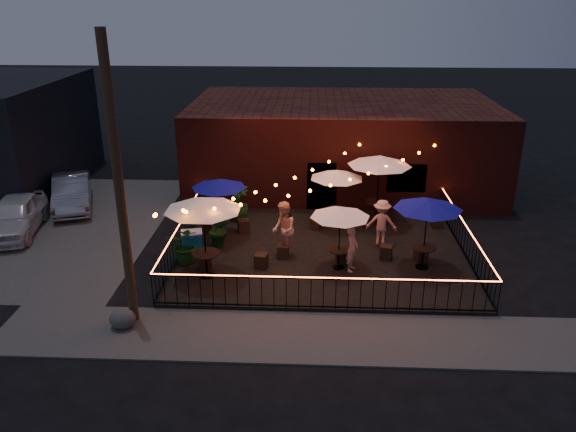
# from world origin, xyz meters

# --- Properties ---
(ground) EXTENTS (110.00, 110.00, 0.00)m
(ground) POSITION_xyz_m (0.00, 0.00, 0.00)
(ground) COLOR black
(ground) RESTS_ON ground
(patio) EXTENTS (10.00, 8.00, 0.15)m
(patio) POSITION_xyz_m (0.00, 2.00, 0.07)
(patio) COLOR black
(patio) RESTS_ON ground
(sidewalk) EXTENTS (18.00, 2.50, 0.05)m
(sidewalk) POSITION_xyz_m (0.00, -3.25, 0.03)
(sidewalk) COLOR #484443
(sidewalk) RESTS_ON ground
(parking_lot) EXTENTS (11.00, 12.00, 0.02)m
(parking_lot) POSITION_xyz_m (-12.00, 4.00, 0.01)
(parking_lot) COLOR #484443
(parking_lot) RESTS_ON ground
(brick_building) EXTENTS (14.00, 8.00, 4.00)m
(brick_building) POSITION_xyz_m (1.00, 9.99, 2.00)
(brick_building) COLOR #3E1311
(brick_building) RESTS_ON ground
(utility_pole) EXTENTS (0.26, 0.26, 8.00)m
(utility_pole) POSITION_xyz_m (-5.40, -2.60, 4.00)
(utility_pole) COLOR #3D2E18
(utility_pole) RESTS_ON ground
(fence_front) EXTENTS (10.00, 0.04, 1.04)m
(fence_front) POSITION_xyz_m (0.00, -2.00, 0.66)
(fence_front) COLOR black
(fence_front) RESTS_ON patio
(fence_left) EXTENTS (0.04, 8.00, 1.04)m
(fence_left) POSITION_xyz_m (-5.00, 2.00, 0.66)
(fence_left) COLOR black
(fence_left) RESTS_ON patio
(fence_right) EXTENTS (0.04, 8.00, 1.04)m
(fence_right) POSITION_xyz_m (5.00, 2.00, 0.66)
(fence_right) COLOR black
(fence_right) RESTS_ON patio
(festoon_lights) EXTENTS (10.02, 8.72, 1.32)m
(festoon_lights) POSITION_xyz_m (-1.01, 1.70, 2.52)
(festoon_lights) COLOR #FA5A03
(festoon_lights) RESTS_ON ground
(cafe_table_0) EXTENTS (3.20, 3.20, 2.70)m
(cafe_table_0) POSITION_xyz_m (-3.75, -0.13, 2.61)
(cafe_table_0) COLOR black
(cafe_table_0) RESTS_ON patio
(cafe_table_1) EXTENTS (2.04, 2.04, 2.24)m
(cafe_table_1) POSITION_xyz_m (-3.80, 3.14, 2.20)
(cafe_table_1) COLOR black
(cafe_table_1) RESTS_ON patio
(cafe_table_2) EXTENTS (2.21, 2.21, 2.16)m
(cafe_table_2) POSITION_xyz_m (0.54, 0.65, 2.12)
(cafe_table_2) COLOR black
(cafe_table_2) RESTS_ON patio
(cafe_table_3) EXTENTS (2.63, 2.63, 2.28)m
(cafe_table_3) POSITION_xyz_m (0.55, 4.33, 2.24)
(cafe_table_3) COLOR black
(cafe_table_3) RESTS_ON patio
(cafe_table_4) EXTENTS (2.36, 2.36, 2.46)m
(cafe_table_4) POSITION_xyz_m (3.35, 0.81, 2.40)
(cafe_table_4) COLOR black
(cafe_table_4) RESTS_ON patio
(cafe_table_5) EXTENTS (2.88, 2.88, 2.74)m
(cafe_table_5) POSITION_xyz_m (2.20, 4.80, 2.65)
(cafe_table_5) COLOR black
(cafe_table_5) RESTS_ON patio
(bistro_chair_0) EXTENTS (0.48, 0.48, 0.44)m
(bistro_chair_0) POSITION_xyz_m (-3.91, 0.39, 0.37)
(bistro_chair_0) COLOR black
(bistro_chair_0) RESTS_ON patio
(bistro_chair_1) EXTENTS (0.47, 0.47, 0.48)m
(bistro_chair_1) POSITION_xyz_m (-2.04, 0.58, 0.39)
(bistro_chair_1) COLOR black
(bistro_chair_1) RESTS_ON patio
(bistro_chair_2) EXTENTS (0.46, 0.46, 0.42)m
(bistro_chair_2) POSITION_xyz_m (-4.44, 3.52, 0.36)
(bistro_chair_2) COLOR black
(bistro_chair_2) RESTS_ON patio
(bistro_chair_3) EXTENTS (0.52, 0.52, 0.49)m
(bistro_chair_3) POSITION_xyz_m (-2.99, 3.51, 0.40)
(bistro_chair_3) COLOR black
(bistro_chair_3) RESTS_ON patio
(bistro_chair_4) EXTENTS (0.43, 0.43, 0.46)m
(bistro_chair_4) POSITION_xyz_m (-1.35, 1.35, 0.38)
(bistro_chair_4) COLOR black
(bistro_chair_4) RESTS_ON patio
(bistro_chair_5) EXTENTS (0.44, 0.44, 0.46)m
(bistro_chair_5) POSITION_xyz_m (0.66, 0.97, 0.38)
(bistro_chair_5) COLOR black
(bistro_chair_5) RESTS_ON patio
(bistro_chair_6) EXTENTS (0.50, 0.50, 0.48)m
(bistro_chair_6) POSITION_xyz_m (-0.22, 3.96, 0.39)
(bistro_chair_6) COLOR black
(bistro_chair_6) RESTS_ON patio
(bistro_chair_7) EXTENTS (0.50, 0.50, 0.45)m
(bistro_chair_7) POSITION_xyz_m (1.50, 4.17, 0.37)
(bistro_chair_7) COLOR black
(bistro_chair_7) RESTS_ON patio
(bistro_chair_8) EXTENTS (0.48, 0.48, 0.47)m
(bistro_chair_8) POSITION_xyz_m (2.22, 1.46, 0.39)
(bistro_chair_8) COLOR black
(bistro_chair_8) RESTS_ON patio
(bistro_chair_9) EXTENTS (0.48, 0.48, 0.45)m
(bistro_chair_9) POSITION_xyz_m (3.38, 1.27, 0.37)
(bistro_chair_9) COLOR black
(bistro_chair_9) RESTS_ON patio
(bistro_chair_10) EXTENTS (0.38, 0.38, 0.40)m
(bistro_chair_10) POSITION_xyz_m (2.43, 4.57, 0.35)
(bistro_chair_10) COLOR black
(bistro_chair_10) RESTS_ON patio
(bistro_chair_11) EXTENTS (0.41, 0.41, 0.46)m
(bistro_chair_11) POSITION_xyz_m (4.52, 4.31, 0.38)
(bistro_chair_11) COLOR black
(bistro_chair_11) RESTS_ON patio
(patron_a) EXTENTS (0.52, 0.64, 1.54)m
(patron_a) POSITION_xyz_m (0.96, 0.51, 0.92)
(patron_a) COLOR #C8AC89
(patron_a) RESTS_ON patio
(patron_b) EXTENTS (0.94, 1.10, 1.98)m
(patron_b) POSITION_xyz_m (-1.34, 1.51, 1.14)
(patron_b) COLOR #DDA28F
(patron_b) RESTS_ON patio
(patron_c) EXTENTS (1.18, 0.78, 1.71)m
(patron_c) POSITION_xyz_m (2.15, 2.63, 1.00)
(patron_c) COLOR beige
(patron_c) RESTS_ON patio
(potted_shrub_a) EXTENTS (1.28, 1.14, 1.33)m
(potted_shrub_a) POSITION_xyz_m (-4.60, 0.85, 0.82)
(potted_shrub_a) COLOR #0E350E
(potted_shrub_a) RESTS_ON patio
(potted_shrub_b) EXTENTS (0.94, 0.86, 1.39)m
(potted_shrub_b) POSITION_xyz_m (-3.67, 2.07, 0.84)
(potted_shrub_b) COLOR #1C3F14
(potted_shrub_b) RESTS_ON patio
(potted_shrub_c) EXTENTS (0.83, 0.83, 1.48)m
(potted_shrub_c) POSITION_xyz_m (-3.34, 4.73, 0.89)
(potted_shrub_c) COLOR #0F3D10
(potted_shrub_c) RESTS_ON patio
(cooler) EXTENTS (0.82, 0.67, 0.95)m
(cooler) POSITION_xyz_m (-4.50, 1.28, 0.63)
(cooler) COLOR blue
(cooler) RESTS_ON patio
(boulder) EXTENTS (0.83, 0.72, 0.63)m
(boulder) POSITION_xyz_m (-5.58, -3.04, 0.32)
(boulder) COLOR #41403C
(boulder) RESTS_ON ground
(car_white) EXTENTS (2.45, 4.44, 1.43)m
(car_white) POSITION_xyz_m (-11.82, 3.36, 0.72)
(car_white) COLOR white
(car_white) RESTS_ON ground
(car_silver) EXTENTS (2.86, 4.47, 1.39)m
(car_silver) POSITION_xyz_m (-10.74, 6.15, 0.70)
(car_silver) COLOR #AAA9B1
(car_silver) RESTS_ON ground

